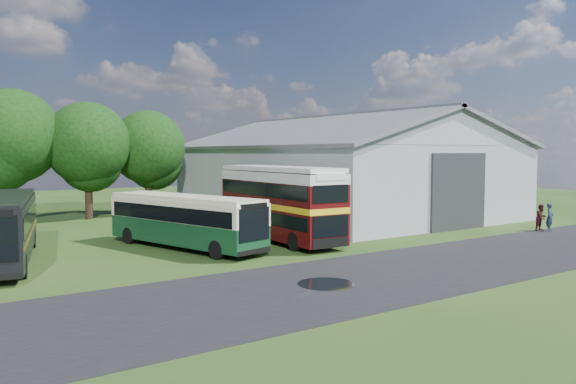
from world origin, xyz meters
TOP-DOWN VIEW (x-y plane):
  - ground at (0.00, 0.00)m, footprint 120.00×120.00m
  - asphalt_road at (3.00, -3.00)m, footprint 60.00×8.00m
  - puddle at (-1.50, -3.00)m, footprint 2.20×2.20m
  - storage_shed at (15.00, 15.98)m, footprint 18.80×24.80m
  - tree_mid at (-8.00, 24.80)m, footprint 6.80×6.80m
  - tree_right_a at (-3.00, 23.80)m, footprint 6.26×6.26m
  - tree_right_b at (2.00, 24.60)m, footprint 5.98×5.98m
  - shrub_front at (5.60, 6.00)m, footprint 1.70×1.70m
  - shrub_mid at (5.60, 8.00)m, footprint 1.60×1.60m
  - shrub_back at (5.60, 10.00)m, footprint 1.80×1.80m
  - bus_green_single at (-2.52, 7.56)m, footprint 4.86×10.34m
  - bus_maroon_double at (2.98, 6.87)m, footprint 2.96×9.96m
  - bus_dark_single at (-11.04, 8.73)m, footprint 4.98×11.39m
  - visitor_a at (19.22, 0.13)m, footprint 0.77×0.64m
  - visitor_b at (19.07, 0.62)m, footprint 0.85×0.67m

SIDE VIEW (x-z plane):
  - ground at x=0.00m, z-range 0.00..0.00m
  - asphalt_road at x=3.00m, z-range -0.01..0.01m
  - puddle at x=-1.50m, z-range -0.01..0.01m
  - shrub_front at x=5.60m, z-range -0.85..0.85m
  - shrub_mid at x=5.60m, z-range -0.80..0.80m
  - shrub_back at x=5.60m, z-range -0.90..0.90m
  - visitor_b at x=19.07m, z-range 0.00..1.69m
  - visitor_a at x=19.22m, z-range 0.00..1.81m
  - bus_green_single at x=-2.52m, z-range 0.09..2.87m
  - bus_dark_single at x=-11.04m, z-range 0.10..3.16m
  - bus_maroon_double at x=2.98m, z-range 0.00..4.23m
  - storage_shed at x=15.00m, z-range 0.09..8.24m
  - tree_right_b at x=2.00m, z-range 1.21..9.66m
  - tree_right_a at x=-3.00m, z-range 1.27..10.10m
  - tree_mid at x=-8.00m, z-range 1.38..10.98m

